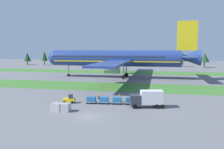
% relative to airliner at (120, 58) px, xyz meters
% --- Properties ---
extents(ground_plane, '(400.00, 400.00, 0.00)m').
position_rel_airliner_xyz_m(ground_plane, '(3.70, -55.18, -8.24)').
color(ground_plane, slate).
extents(grass_strip_near, '(320.00, 16.65, 0.01)m').
position_rel_airliner_xyz_m(grass_strip_near, '(3.70, -22.65, -8.24)').
color(grass_strip_near, '#3D752D').
rests_on(grass_strip_near, ground).
extents(grass_strip_far, '(320.00, 16.65, 0.01)m').
position_rel_airliner_xyz_m(grass_strip_far, '(3.70, 22.65, -8.24)').
color(grass_strip_far, '#3D752D').
rests_on(grass_strip_far, ground).
extents(airliner, '(63.99, 78.51, 22.99)m').
position_rel_airliner_xyz_m(airliner, '(0.00, 0.00, 0.00)').
color(airliner, navy).
rests_on(airliner, ground).
extents(baggage_tug, '(2.72, 1.55, 1.97)m').
position_rel_airliner_xyz_m(baggage_tug, '(-3.70, -46.06, -7.43)').
color(baggage_tug, yellow).
rests_on(baggage_tug, ground).
extents(cargo_dolly_lead, '(2.34, 1.71, 1.55)m').
position_rel_airliner_xyz_m(cargo_dolly_lead, '(1.30, -45.56, -7.32)').
color(cargo_dolly_lead, '#A3A3A8').
rests_on(cargo_dolly_lead, ground).
extents(cargo_dolly_second, '(2.34, 1.71, 1.55)m').
position_rel_airliner_xyz_m(cargo_dolly_second, '(4.19, -45.28, -7.32)').
color(cargo_dolly_second, '#A3A3A8').
rests_on(cargo_dolly_second, ground).
extents(cargo_dolly_third, '(2.34, 1.71, 1.55)m').
position_rel_airliner_xyz_m(cargo_dolly_third, '(7.07, -44.99, -7.32)').
color(cargo_dolly_third, '#A3A3A8').
rests_on(cargo_dolly_third, ground).
extents(cargo_dolly_fourth, '(2.34, 1.71, 1.55)m').
position_rel_airliner_xyz_m(cargo_dolly_fourth, '(9.96, -44.70, -7.32)').
color(cargo_dolly_fourth, '#A3A3A8').
rests_on(cargo_dolly_fourth, ground).
extents(catering_truck, '(7.29, 3.78, 3.58)m').
position_rel_airliner_xyz_m(catering_truck, '(13.71, -46.60, -6.29)').
color(catering_truck, '#2D333D').
rests_on(catering_truck, ground).
extents(ground_crew_marshaller, '(0.36, 0.48, 1.74)m').
position_rel_airliner_xyz_m(ground_crew_marshaller, '(7.17, -42.47, -7.30)').
color(ground_crew_marshaller, black).
rests_on(ground_crew_marshaller, ground).
extents(ground_crew_loader, '(0.45, 0.40, 1.74)m').
position_rel_airliner_xyz_m(ground_crew_loader, '(1.87, -41.29, -7.30)').
color(ground_crew_loader, black).
rests_on(ground_crew_loader, ground).
extents(uld_container_0, '(2.18, 1.83, 1.55)m').
position_rel_airliner_xyz_m(uld_container_0, '(-3.61, -52.71, -7.47)').
color(uld_container_0, '#A3A3A8').
rests_on(uld_container_0, ground).
extents(uld_container_1, '(2.00, 1.60, 1.59)m').
position_rel_airliner_xyz_m(uld_container_1, '(-1.94, -52.72, -7.45)').
color(uld_container_1, '#A3A3A8').
rests_on(uld_container_1, ground).
extents(taxiway_marker_0, '(0.44, 0.44, 0.52)m').
position_rel_airliner_xyz_m(taxiway_marker_0, '(-8.30, -30.02, -7.98)').
color(taxiway_marker_0, orange).
rests_on(taxiway_marker_0, ground).
extents(taxiway_marker_1, '(0.44, 0.44, 0.69)m').
position_rel_airliner_xyz_m(taxiway_marker_1, '(-1.59, -25.09, -7.90)').
color(taxiway_marker_1, orange).
rests_on(taxiway_marker_1, ground).
extents(taxiway_marker_2, '(0.44, 0.44, 0.59)m').
position_rel_airliner_xyz_m(taxiway_marker_2, '(1.68, -27.52, -7.95)').
color(taxiway_marker_2, orange).
rests_on(taxiway_marker_2, ground).
extents(distant_tree_line, '(178.77, 9.32, 11.94)m').
position_rel_airliner_xyz_m(distant_tree_line, '(3.64, 63.78, -1.39)').
color(distant_tree_line, '#4C3823').
rests_on(distant_tree_line, ground).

